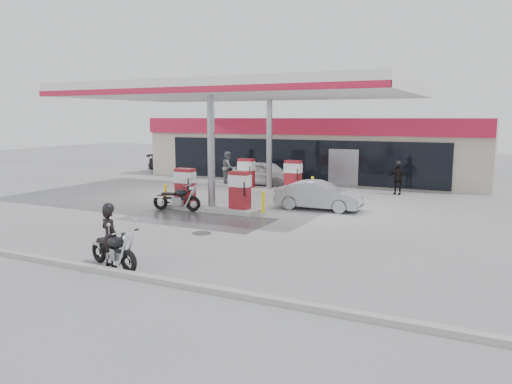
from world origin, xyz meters
TOP-DOWN VIEW (x-y plane):
  - ground at (0.00, 0.00)m, footprint 90.00×90.00m
  - wet_patch at (0.50, 0.00)m, footprint 6.00×3.00m
  - drain_cover at (2.00, -2.00)m, footprint 0.70×0.70m
  - kerb at (0.00, -7.00)m, footprint 28.00×0.25m
  - store_building at (0.01, 15.94)m, footprint 22.00×8.22m
  - canopy at (0.00, 5.00)m, footprint 16.00×10.02m
  - pump_island_near at (0.00, 2.00)m, footprint 5.14×1.30m
  - pump_island_far at (0.00, 8.00)m, footprint 5.14×1.30m
  - main_motorcycle at (2.11, -6.52)m, footprint 2.08×1.01m
  - biker_main at (1.92, -6.47)m, footprint 0.69×0.55m
  - parked_motorcycle at (-1.28, 1.21)m, footprint 2.23×0.85m
  - sedan_white at (-1.23, 10.20)m, footprint 4.57×2.49m
  - attendant at (-3.89, 10.32)m, footprint 1.06×1.17m
  - hatchback_silver at (4.17, 4.20)m, footprint 3.88×1.50m
  - parked_car_left at (-10.00, 14.00)m, footprint 5.09×3.09m
  - parked_car_right at (6.42, 14.00)m, footprint 4.18×2.39m
  - biker_walking at (6.46, 10.20)m, footprint 1.01×0.48m

SIDE VIEW (x-z plane):
  - ground at x=0.00m, z-range 0.00..0.00m
  - wet_patch at x=0.50m, z-range 0.00..0.00m
  - drain_cover at x=2.00m, z-range 0.00..0.01m
  - kerb at x=0.00m, z-range 0.00..0.15m
  - main_motorcycle at x=2.11m, z-range -0.06..1.03m
  - parked_motorcycle at x=-1.28m, z-range -0.07..1.09m
  - parked_car_right at x=6.42m, z-range 0.00..1.10m
  - hatchback_silver at x=4.17m, z-range 0.00..1.26m
  - parked_car_left at x=-10.00m, z-range 0.00..1.38m
  - pump_island_near at x=0.00m, z-range -0.18..1.60m
  - pump_island_far at x=0.00m, z-range -0.18..1.60m
  - sedan_white at x=-1.23m, z-range 0.00..1.47m
  - biker_main at x=1.92m, z-range 0.00..1.67m
  - biker_walking at x=6.46m, z-range 0.00..1.69m
  - attendant at x=-3.89m, z-range 0.00..1.96m
  - store_building at x=0.01m, z-range 0.01..4.01m
  - canopy at x=0.00m, z-range 2.51..8.02m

